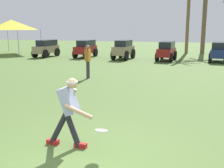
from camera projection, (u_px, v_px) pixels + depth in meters
The scene contains 12 objects.
ground_plane at pixel (75, 166), 4.93m from camera, with size 80.00×80.00×0.00m, color #4E6831.
frisbee_thrower at pixel (69, 109), 5.59m from camera, with size 1.09×0.46×1.43m.
frisbee_in_flight at pixel (101, 131), 5.26m from camera, with size 0.28×0.28×0.07m.
teammate_near_sideline at pixel (88, 58), 13.04m from camera, with size 0.22×0.50×1.56m.
parked_car_slot_a at pixel (46, 48), 22.38m from camera, with size 1.36×2.48×1.34m.
parked_car_slot_b at pixel (86, 48), 22.02m from camera, with size 1.30×2.46×1.34m.
parked_car_slot_c at pixel (123, 49), 20.76m from camera, with size 1.39×2.44×1.40m.
parked_car_slot_d at pixel (167, 50), 19.93m from camera, with size 1.35×2.48×1.34m.
parked_car_slot_e at pixel (218, 51), 19.30m from camera, with size 1.34×2.47×1.34m.
palm_tree_far_left at pixel (189, 1), 24.54m from camera, with size 3.15×3.28×7.41m.
palm_tree_left_of_centre at pixel (205, 11), 24.95m from camera, with size 3.38×3.30×6.53m.
event_tent at pixel (12, 25), 24.48m from camera, with size 3.72×3.72×2.96m.
Camera 1 is at (1.88, -4.17, 2.42)m, focal length 45.00 mm.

